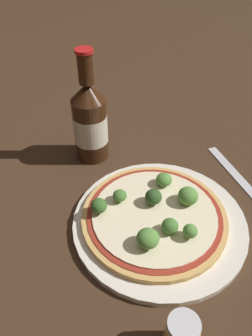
{
  "coord_description": "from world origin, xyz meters",
  "views": [
    {
      "loc": [
        -0.3,
        -0.25,
        0.45
      ],
      "look_at": [
        -0.01,
        0.08,
        0.06
      ],
      "focal_mm": 35.0,
      "sensor_mm": 36.0,
      "label": 1
    }
  ],
  "objects_px": {
    "pizza": "(154,216)",
    "beer_bottle": "(90,121)",
    "fork": "(235,174)",
    "pepper_shaker": "(181,336)"
  },
  "relations": [
    {
      "from": "beer_bottle",
      "to": "pepper_shaker",
      "type": "height_order",
      "value": "beer_bottle"
    },
    {
      "from": "pizza",
      "to": "pepper_shaker",
      "type": "bearing_deg",
      "value": -125.09
    },
    {
      "from": "pepper_shaker",
      "to": "fork",
      "type": "bearing_deg",
      "value": 24.37
    },
    {
      "from": "pizza",
      "to": "beer_bottle",
      "type": "bearing_deg",
      "value": 82.08
    },
    {
      "from": "pizza",
      "to": "beer_bottle",
      "type": "xyz_separation_m",
      "value": [
        0.03,
        0.22,
        0.07
      ]
    },
    {
      "from": "beer_bottle",
      "to": "pepper_shaker",
      "type": "bearing_deg",
      "value": -110.79
    },
    {
      "from": "pizza",
      "to": "fork",
      "type": "relative_size",
      "value": 1.4
    },
    {
      "from": "pizza",
      "to": "beer_bottle",
      "type": "relative_size",
      "value": 1.06
    },
    {
      "from": "beer_bottle",
      "to": "fork",
      "type": "bearing_deg",
      "value": -52.68
    },
    {
      "from": "pizza",
      "to": "beer_bottle",
      "type": "distance_m",
      "value": 0.23
    }
  ]
}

